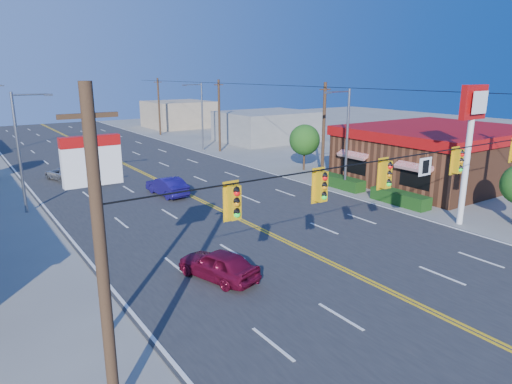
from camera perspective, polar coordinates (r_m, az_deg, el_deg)
ground at (r=20.74m, az=17.05°, el=-12.26°), size 160.00×160.00×0.00m
road at (r=35.73m, az=-8.63°, el=-0.29°), size 20.00×120.00×0.06m
signal_span at (r=18.99m, az=17.92°, el=0.91°), size 24.32×0.34×9.00m
kfc at (r=42.33m, az=21.66°, el=4.44°), size 16.30×12.40×4.70m
kfc_pylon at (r=30.15m, az=25.26°, el=7.35°), size 2.20×0.36×8.50m
pizza_hut_sign at (r=16.17m, az=-19.49°, el=-0.47°), size 1.90×0.30×6.85m
streetlight_se at (r=36.25m, az=11.12°, el=7.05°), size 2.55×0.25×8.00m
streetlight_ne at (r=55.66m, az=-6.94°, el=9.81°), size 2.55×0.25×8.00m
streetlight_sw at (r=33.75m, az=-27.26°, el=5.14°), size 2.55×0.25×8.00m
utility_pole_near at (r=40.11m, az=8.44°, el=7.43°), size 0.28×0.28×8.40m
utility_pole_mid at (r=54.62m, az=-4.61°, el=9.44°), size 0.28×0.28×8.40m
utility_pole_far at (r=70.75m, az=-12.03°, el=10.37°), size 0.28×0.28×8.40m
tree_kfc_rear at (r=44.09m, az=6.09°, el=6.49°), size 2.94×2.94×4.41m
bld_east_mid at (r=63.48m, az=1.36°, el=8.22°), size 12.00×10.00×4.00m
bld_east_far at (r=80.93m, az=-9.68°, el=9.57°), size 10.00×10.00×4.40m
car_magenta at (r=21.02m, az=-4.75°, el=-9.15°), size 2.74×4.37×1.39m
car_blue at (r=35.49m, az=-11.06°, el=0.65°), size 1.85×4.48×1.44m
car_white at (r=41.78m, az=-19.89°, el=2.09°), size 3.13×5.02×1.36m
car_silver at (r=43.35m, az=-22.97°, el=2.06°), size 2.84×4.35×1.11m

